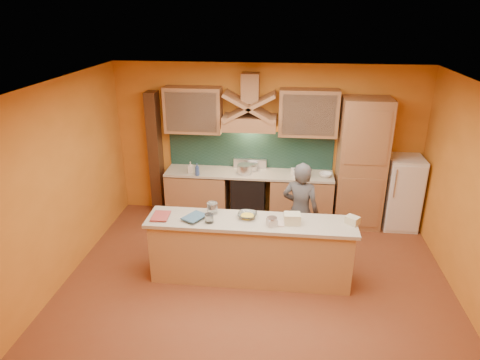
# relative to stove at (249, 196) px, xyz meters

# --- Properties ---
(floor) EXTENTS (5.50, 5.00, 0.01)m
(floor) POSITION_rel_stove_xyz_m (0.30, -2.20, -0.45)
(floor) COLOR brown
(floor) RESTS_ON ground
(ceiling) EXTENTS (5.50, 5.00, 0.01)m
(ceiling) POSITION_rel_stove_xyz_m (0.30, -2.20, 2.35)
(ceiling) COLOR white
(ceiling) RESTS_ON wall_back
(wall_back) EXTENTS (5.50, 0.02, 2.80)m
(wall_back) POSITION_rel_stove_xyz_m (0.30, 0.30, 0.95)
(wall_back) COLOR orange
(wall_back) RESTS_ON floor
(wall_front) EXTENTS (5.50, 0.02, 2.80)m
(wall_front) POSITION_rel_stove_xyz_m (0.30, -4.70, 0.95)
(wall_front) COLOR orange
(wall_front) RESTS_ON floor
(wall_left) EXTENTS (0.02, 5.00, 2.80)m
(wall_left) POSITION_rel_stove_xyz_m (-2.45, -2.20, 0.95)
(wall_left) COLOR orange
(wall_left) RESTS_ON floor
(base_cabinet_left) EXTENTS (1.10, 0.60, 0.86)m
(base_cabinet_left) POSITION_rel_stove_xyz_m (-0.95, 0.00, -0.02)
(base_cabinet_left) COLOR #A9754D
(base_cabinet_left) RESTS_ON floor
(base_cabinet_right) EXTENTS (1.10, 0.60, 0.86)m
(base_cabinet_right) POSITION_rel_stove_xyz_m (0.95, 0.00, -0.02)
(base_cabinet_right) COLOR #A9754D
(base_cabinet_right) RESTS_ON floor
(counter_top) EXTENTS (3.00, 0.62, 0.04)m
(counter_top) POSITION_rel_stove_xyz_m (-0.00, 0.00, 0.45)
(counter_top) COLOR beige
(counter_top) RESTS_ON base_cabinet_left
(stove) EXTENTS (0.60, 0.58, 0.90)m
(stove) POSITION_rel_stove_xyz_m (0.00, 0.00, 0.00)
(stove) COLOR black
(stove) RESTS_ON floor
(backsplash) EXTENTS (3.00, 0.03, 0.70)m
(backsplash) POSITION_rel_stove_xyz_m (-0.00, 0.28, 0.80)
(backsplash) COLOR #17332C
(backsplash) RESTS_ON wall_back
(range_hood) EXTENTS (0.92, 0.50, 0.24)m
(range_hood) POSITION_rel_stove_xyz_m (0.00, 0.05, 1.37)
(range_hood) COLOR #A9754D
(range_hood) RESTS_ON wall_back
(hood_chimney) EXTENTS (0.30, 0.30, 0.50)m
(hood_chimney) POSITION_rel_stove_xyz_m (0.00, 0.15, 1.95)
(hood_chimney) COLOR #A9754D
(hood_chimney) RESTS_ON wall_back
(upper_cabinet_left) EXTENTS (1.00, 0.35, 0.80)m
(upper_cabinet_left) POSITION_rel_stove_xyz_m (-1.00, 0.12, 1.55)
(upper_cabinet_left) COLOR #A9754D
(upper_cabinet_left) RESTS_ON wall_back
(upper_cabinet_right) EXTENTS (1.00, 0.35, 0.80)m
(upper_cabinet_right) POSITION_rel_stove_xyz_m (1.00, 0.12, 1.55)
(upper_cabinet_right) COLOR #A9754D
(upper_cabinet_right) RESTS_ON wall_back
(pantry_column) EXTENTS (0.80, 0.60, 2.30)m
(pantry_column) POSITION_rel_stove_xyz_m (1.95, 0.00, 0.70)
(pantry_column) COLOR #A9754D
(pantry_column) RESTS_ON floor
(fridge) EXTENTS (0.58, 0.60, 1.30)m
(fridge) POSITION_rel_stove_xyz_m (2.70, 0.00, 0.20)
(fridge) COLOR white
(fridge) RESTS_ON floor
(trim_column_left) EXTENTS (0.20, 0.30, 2.30)m
(trim_column_left) POSITION_rel_stove_xyz_m (-1.75, 0.15, 0.70)
(trim_column_left) COLOR #472816
(trim_column_left) RESTS_ON floor
(island_body) EXTENTS (2.80, 0.55, 0.88)m
(island_body) POSITION_rel_stove_xyz_m (0.20, -1.90, -0.01)
(island_body) COLOR tan
(island_body) RESTS_ON floor
(island_top) EXTENTS (2.90, 0.62, 0.05)m
(island_top) POSITION_rel_stove_xyz_m (0.20, -1.90, 0.47)
(island_top) COLOR beige
(island_top) RESTS_ON island_body
(person) EXTENTS (0.66, 0.52, 1.57)m
(person) POSITION_rel_stove_xyz_m (0.90, -1.21, 0.34)
(person) COLOR #4C4C51
(person) RESTS_ON floor
(pot_large) EXTENTS (0.28, 0.28, 0.17)m
(pot_large) POSITION_rel_stove_xyz_m (-0.07, -0.06, 0.53)
(pot_large) COLOR silver
(pot_large) RESTS_ON stove
(pot_small) EXTENTS (0.23, 0.23, 0.12)m
(pot_small) POSITION_rel_stove_xyz_m (0.05, 0.09, 0.51)
(pot_small) COLOR silver
(pot_small) RESTS_ON stove
(soap_bottle_a) EXTENTS (0.10, 0.11, 0.20)m
(soap_bottle_a) POSITION_rel_stove_xyz_m (-1.03, -0.14, 0.57)
(soap_bottle_a) COLOR silver
(soap_bottle_a) RESTS_ON counter_top
(soap_bottle_b) EXTENTS (0.09, 0.09, 0.22)m
(soap_bottle_b) POSITION_rel_stove_xyz_m (-0.89, -0.26, 0.58)
(soap_bottle_b) COLOR #355194
(soap_bottle_b) RESTS_ON counter_top
(bowl_back) EXTENTS (0.28, 0.28, 0.07)m
(bowl_back) POSITION_rel_stove_xyz_m (1.35, -0.07, 0.51)
(bowl_back) COLOR white
(bowl_back) RESTS_ON counter_top
(dish_rack) EXTENTS (0.32, 0.27, 0.10)m
(dish_rack) POSITION_rel_stove_xyz_m (0.90, -0.04, 0.52)
(dish_rack) COLOR white
(dish_rack) RESTS_ON counter_top
(book_lower) EXTENTS (0.25, 0.33, 0.03)m
(book_lower) POSITION_rel_stove_xyz_m (-1.18, -1.95, 0.51)
(book_lower) COLOR #AD423E
(book_lower) RESTS_ON island_top
(book_upper) EXTENTS (0.36, 0.39, 0.02)m
(book_upper) POSITION_rel_stove_xyz_m (-0.68, -1.89, 0.53)
(book_upper) COLOR #3C6385
(book_upper) RESTS_ON island_top
(jar_large) EXTENTS (0.20, 0.20, 0.16)m
(jar_large) POSITION_rel_stove_xyz_m (-0.36, -1.74, 0.58)
(jar_large) COLOR silver
(jar_large) RESTS_ON island_top
(jar_small) EXTENTS (0.15, 0.15, 0.12)m
(jar_small) POSITION_rel_stove_xyz_m (-0.36, -2.02, 0.56)
(jar_small) COLOR silver
(jar_small) RESTS_ON island_top
(kitchen_scale) EXTENTS (0.17, 0.17, 0.11)m
(kitchen_scale) POSITION_rel_stove_xyz_m (0.50, -2.02, 0.55)
(kitchen_scale) COLOR silver
(kitchen_scale) RESTS_ON island_top
(mixing_bowl) EXTENTS (0.30, 0.30, 0.07)m
(mixing_bowl) POSITION_rel_stove_xyz_m (0.14, -1.82, 0.53)
(mixing_bowl) COLOR silver
(mixing_bowl) RESTS_ON island_top
(cloth) EXTENTS (0.24, 0.19, 0.01)m
(cloth) POSITION_rel_stove_xyz_m (0.56, -1.95, 0.50)
(cloth) COLOR beige
(cloth) RESTS_ON island_top
(grocery_bag_a) EXTENTS (0.23, 0.19, 0.14)m
(grocery_bag_a) POSITION_rel_stove_xyz_m (0.77, -1.92, 0.57)
(grocery_bag_a) COLOR beige
(grocery_bag_a) RESTS_ON island_top
(grocery_bag_b) EXTENTS (0.22, 0.21, 0.11)m
(grocery_bag_b) POSITION_rel_stove_xyz_m (1.58, -1.84, 0.55)
(grocery_bag_b) COLOR beige
(grocery_bag_b) RESTS_ON island_top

